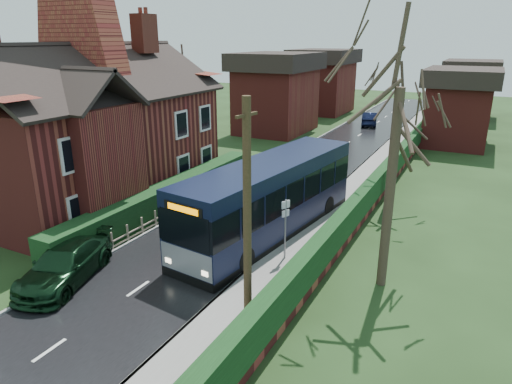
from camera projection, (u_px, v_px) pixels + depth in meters
The scene contains 18 objects.
ground at pixel (171, 267), 18.87m from camera, with size 140.00×140.00×0.00m, color #26441D.
road at pixel (273, 195), 27.31m from camera, with size 6.00×100.00×0.02m, color black.
pavement at pixel (341, 206), 25.46m from camera, with size 2.50×100.00×0.14m, color slate.
kerb_right at pixel (321, 202), 25.98m from camera, with size 0.12×100.00×0.14m, color gray.
kerb_left at pixel (228, 188), 28.60m from camera, with size 0.12×100.00×0.10m, color gray.
front_hedge at pixel (168, 198), 24.51m from camera, with size 1.20×16.00×1.60m, color black.
picket_fence at pixel (180, 206), 24.30m from camera, with size 0.10×16.00×0.90m, color tan, non-canonical shape.
right_wall_hedge at pixel (370, 194), 24.49m from camera, with size 0.60×50.00×1.80m.
brick_house at pixel (91, 125), 25.24m from camera, with size 9.30×14.60×10.30m.
bus at pixel (270, 199), 21.51m from camera, with size 4.19×12.02×3.58m.
car_silver at pixel (229, 181), 27.97m from camera, with size 1.53×3.79×1.29m, color silver.
car_green at pixel (65, 264), 17.57m from camera, with size 1.99×4.89×1.42m, color black.
car_distant at pixel (369, 119), 48.84m from camera, with size 1.50×4.30×1.42m, color black.
bus_stop_sign at pixel (285, 221), 18.79m from camera, with size 0.23×0.40×2.74m.
telegraph_pole at pixel (247, 220), 13.73m from camera, with size 0.26×0.96×7.48m.
tree_right_near at pixel (402, 72), 15.02m from camera, with size 4.91×4.91×10.61m.
tree_right_far at pixel (398, 94), 23.96m from camera, with size 4.28×4.28×8.28m.
tree_house_side at pixel (183, 71), 32.73m from camera, with size 3.96×3.96×9.00m.
Camera 1 is at (10.80, -13.43, 9.01)m, focal length 32.00 mm.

